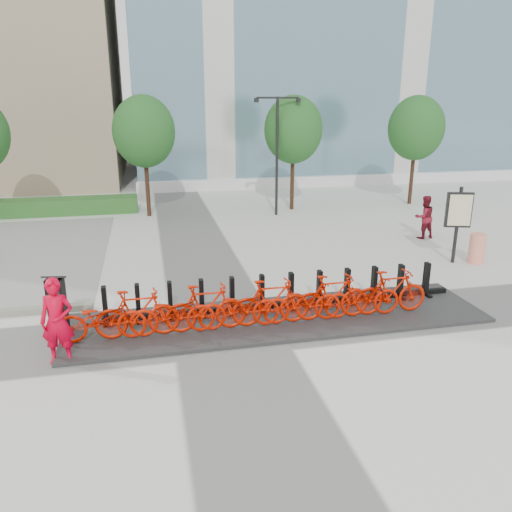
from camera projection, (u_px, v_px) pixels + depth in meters
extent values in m
plane|color=silver|center=(226.00, 330.00, 11.02)|extent=(120.00, 120.00, 0.00)
cube|color=#315926|center=(68.00, 206.00, 22.20)|extent=(6.00, 1.20, 0.70)
cylinder|color=#462618|center=(147.00, 182.00, 21.45)|extent=(0.18, 0.18, 3.00)
ellipsoid|color=#236421|center=(144.00, 132.00, 20.82)|extent=(2.60, 2.60, 2.99)
cylinder|color=#462618|center=(292.00, 177.00, 22.78)|extent=(0.18, 0.18, 3.00)
ellipsoid|color=#236421|center=(293.00, 130.00, 22.15)|extent=(2.60, 2.60, 2.99)
cylinder|color=#462618|center=(412.00, 173.00, 24.00)|extent=(0.18, 0.18, 3.00)
ellipsoid|color=#236421|center=(416.00, 128.00, 23.37)|extent=(2.60, 2.60, 2.99)
cylinder|color=black|center=(277.00, 158.00, 21.34)|extent=(0.12, 0.12, 5.00)
cube|color=black|center=(267.00, 98.00, 20.51)|extent=(0.90, 0.08, 0.08)
cube|color=black|center=(288.00, 98.00, 20.70)|extent=(0.90, 0.08, 0.08)
cylinder|color=black|center=(256.00, 100.00, 20.45)|extent=(0.20, 0.20, 0.18)
cylinder|color=black|center=(298.00, 100.00, 20.82)|extent=(0.20, 0.20, 0.18)
cube|color=#2D2D2D|center=(280.00, 318.00, 11.56)|extent=(9.60, 2.40, 0.08)
imported|color=#BB1400|center=(102.00, 319.00, 10.28)|extent=(1.82, 0.63, 0.95)
imported|color=#BB1400|center=(137.00, 313.00, 10.41)|extent=(1.76, 0.50, 1.06)
imported|color=#BB1400|center=(172.00, 313.00, 10.57)|extent=(1.82, 0.63, 0.95)
imported|color=#BB1400|center=(206.00, 308.00, 10.70)|extent=(1.76, 0.50, 1.06)
imported|color=#BB1400|center=(239.00, 307.00, 10.87)|extent=(1.82, 0.63, 0.95)
imported|color=#BB1400|center=(271.00, 302.00, 11.00)|extent=(1.76, 0.50, 1.06)
imported|color=#BB1400|center=(302.00, 302.00, 11.16)|extent=(1.82, 0.63, 0.95)
imported|color=#BB1400|center=(333.00, 297.00, 11.29)|extent=(1.76, 0.50, 1.06)
imported|color=#BB1400|center=(362.00, 296.00, 11.45)|extent=(1.82, 0.63, 0.95)
imported|color=#BB1400|center=(391.00, 292.00, 11.59)|extent=(1.76, 0.50, 1.06)
cube|color=black|center=(57.00, 306.00, 10.62)|extent=(0.38, 0.34, 1.21)
cube|color=black|center=(54.00, 277.00, 10.43)|extent=(0.46, 0.41, 0.16)
cube|color=black|center=(55.00, 298.00, 10.40)|extent=(0.24, 0.06, 0.34)
imported|color=red|center=(57.00, 321.00, 9.45)|extent=(0.67, 0.48, 1.72)
imported|color=maroon|center=(424.00, 217.00, 18.15)|extent=(0.81, 0.66, 1.58)
cylinder|color=#FF4E11|center=(477.00, 249.00, 15.45)|extent=(0.54, 0.54, 0.93)
cylinder|color=black|center=(457.00, 225.00, 15.29)|extent=(0.11, 0.11, 2.38)
cube|color=black|center=(459.00, 210.00, 15.14)|extent=(0.78, 0.32, 1.08)
cube|color=beige|center=(460.00, 210.00, 15.08)|extent=(0.65, 0.21, 0.95)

